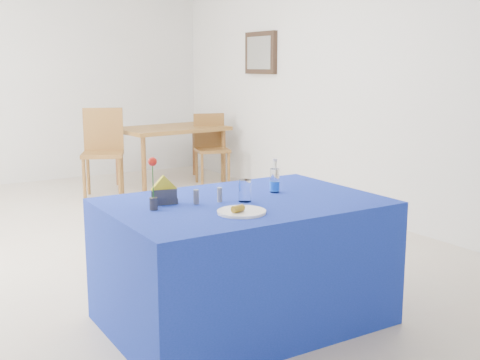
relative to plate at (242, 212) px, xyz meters
name	(u,v)px	position (x,y,z in m)	size (l,w,h in m)	color
floor	(123,247)	(0.08, 2.09, -0.77)	(7.00, 7.00, 0.00)	beige
room_shell	(115,40)	(0.08, 2.09, 0.98)	(7.00, 7.00, 7.00)	silver
picture_frame	(261,53)	(2.55, 3.69, 0.93)	(0.06, 0.64, 0.52)	black
picture_art	(259,53)	(2.53, 3.69, 0.93)	(0.02, 0.52, 0.40)	#998C66
plate	(242,212)	(0.00, 0.00, 0.00)	(0.27, 0.27, 0.01)	white
drinking_glass	(245,191)	(0.17, 0.23, 0.06)	(0.08, 0.08, 0.13)	white
salt_shaker	(220,195)	(0.03, 0.30, 0.04)	(0.03, 0.03, 0.09)	gray
pepper_shaker	(196,197)	(-0.11, 0.32, 0.04)	(0.03, 0.03, 0.09)	#5F5E63
blue_table	(243,261)	(0.17, 0.26, -0.39)	(1.60, 1.10, 0.76)	navy
water_bottle	(275,181)	(0.47, 0.36, 0.06)	(0.06, 0.06, 0.21)	silver
napkin_holder	(164,196)	(-0.27, 0.42, 0.04)	(0.16, 0.09, 0.17)	#343439
rose_vase	(153,185)	(-0.38, 0.32, 0.14)	(0.05, 0.05, 0.30)	#28282E
oak_table	(171,133)	(1.66, 4.46, -0.09)	(1.46, 1.03, 0.76)	olive
chair_bg_left	(103,146)	(0.65, 4.19, -0.16)	(0.62, 0.62, 1.05)	brown
chair_bg_right	(211,144)	(2.12, 4.22, -0.24)	(0.51, 0.51, 0.92)	brown
banana_pieces	(238,209)	(-0.03, -0.02, 0.03)	(0.08, 0.06, 0.04)	gold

